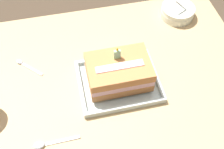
{
  "coord_description": "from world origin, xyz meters",
  "views": [
    {
      "loc": [
        -0.11,
        -0.58,
        1.51
      ],
      "look_at": [
        0.02,
        -0.02,
        0.72
      ],
      "focal_mm": 44.26,
      "sensor_mm": 36.0,
      "label": 1
    }
  ],
  "objects_px": {
    "foil_tray": "(118,82)",
    "serving_spoon_by_bowls": "(24,65)",
    "birthday_cake": "(119,72)",
    "serving_spoon_near_tray": "(45,144)",
    "bowl_stack": "(178,12)"
  },
  "relations": [
    {
      "from": "foil_tray",
      "to": "serving_spoon_by_bowls",
      "type": "distance_m",
      "value": 0.36
    },
    {
      "from": "foil_tray",
      "to": "birthday_cake",
      "type": "bearing_deg",
      "value": 90.0
    },
    {
      "from": "serving_spoon_by_bowls",
      "to": "foil_tray",
      "type": "bearing_deg",
      "value": -25.56
    },
    {
      "from": "birthday_cake",
      "to": "serving_spoon_by_bowls",
      "type": "height_order",
      "value": "birthday_cake"
    },
    {
      "from": "foil_tray",
      "to": "birthday_cake",
      "type": "height_order",
      "value": "birthday_cake"
    },
    {
      "from": "foil_tray",
      "to": "serving_spoon_near_tray",
      "type": "distance_m",
      "value": 0.33
    },
    {
      "from": "bowl_stack",
      "to": "serving_spoon_by_bowls",
      "type": "bearing_deg",
      "value": -168.54
    },
    {
      "from": "birthday_cake",
      "to": "bowl_stack",
      "type": "relative_size",
      "value": 1.5
    },
    {
      "from": "foil_tray",
      "to": "serving_spoon_near_tray",
      "type": "relative_size",
      "value": 1.93
    },
    {
      "from": "foil_tray",
      "to": "birthday_cake",
      "type": "relative_size",
      "value": 1.33
    },
    {
      "from": "foil_tray",
      "to": "serving_spoon_near_tray",
      "type": "xyz_separation_m",
      "value": [
        -0.28,
        -0.18,
        -0.0
      ]
    },
    {
      "from": "bowl_stack",
      "to": "serving_spoon_by_bowls",
      "type": "distance_m",
      "value": 0.67
    },
    {
      "from": "birthday_cake",
      "to": "serving_spoon_by_bowls",
      "type": "bearing_deg",
      "value": 154.44
    },
    {
      "from": "foil_tray",
      "to": "bowl_stack",
      "type": "relative_size",
      "value": 1.99
    },
    {
      "from": "birthday_cake",
      "to": "serving_spoon_near_tray",
      "type": "relative_size",
      "value": 1.46
    }
  ]
}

